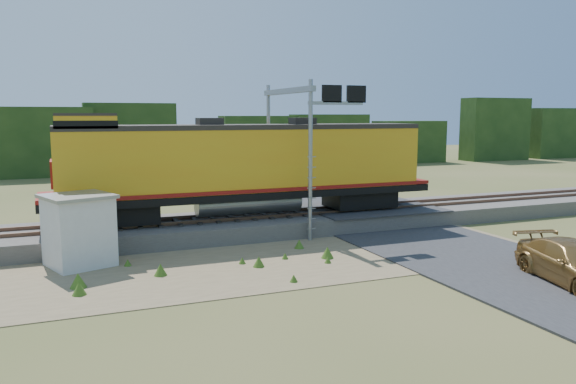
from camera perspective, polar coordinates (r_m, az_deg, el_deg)
name	(u,v)px	position (r m, az deg, el deg)	size (l,w,h in m)	color
ground	(295,261)	(22.81, 0.75, -7.06)	(140.00, 140.00, 0.00)	#475123
ballast	(249,225)	(28.20, -3.99, -3.35)	(70.00, 5.00, 0.80)	slate
rails	(249,215)	(28.11, -4.00, -2.39)	(70.00, 1.54, 0.16)	brown
dirt_shoulder	(244,263)	(22.59, -4.46, -7.19)	(26.00, 8.00, 0.03)	#8C7754
road	(429,241)	(26.81, 14.10, -4.84)	(7.00, 66.00, 0.86)	#38383A
tree_line_north	(151,142)	(59.00, -13.77, 4.91)	(130.00, 3.00, 6.50)	#1C3613
weed_clumps	(210,270)	(21.83, -7.93, -7.82)	(15.00, 6.20, 0.56)	#3F631C
locomotive	(243,165)	(27.69, -4.58, 2.75)	(19.31, 2.94, 4.98)	black
shed	(79,230)	(23.29, -20.48, -3.64)	(3.05, 3.05, 2.82)	silver
signal_gantry	(300,121)	(27.91, 1.23, 7.25)	(2.96, 6.20, 7.47)	gray
car	(574,264)	(22.05, 27.09, -6.49)	(2.06, 5.07, 1.47)	#A0763B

